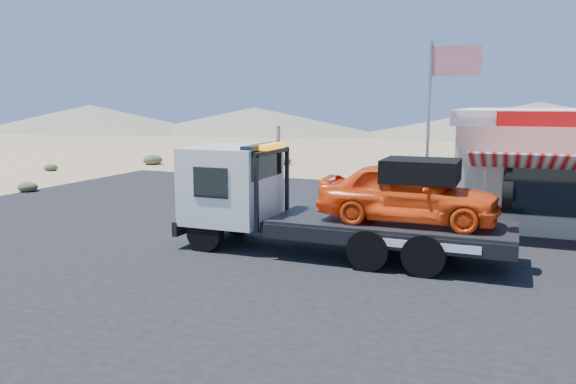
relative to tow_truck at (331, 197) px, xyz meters
name	(u,v)px	position (x,y,z in m)	size (l,w,h in m)	color
ground	(231,252)	(-2.67, -0.82, -1.62)	(120.00, 120.00, 0.00)	#947D54
asphalt_lot	(331,235)	(-0.67, 2.18, -1.61)	(32.00, 24.00, 0.02)	black
tow_truck	(331,197)	(0.00, 0.00, 0.00)	(8.98, 2.66, 3.00)	black
flagpole	(436,115)	(2.27, 3.68, 2.15)	(1.55, 0.10, 6.00)	#99999E
desert_scrub	(98,175)	(-16.27, 9.78, -1.34)	(21.98, 35.64, 0.69)	#374726
distant_hills	(367,121)	(-12.44, 54.33, 0.27)	(126.00, 48.00, 4.20)	#726B59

